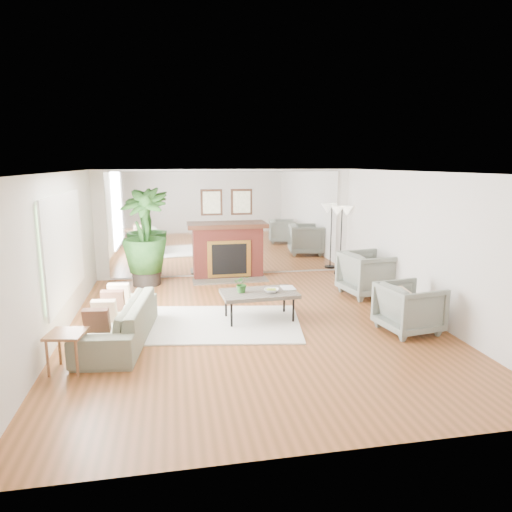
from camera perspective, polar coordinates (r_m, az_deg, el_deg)
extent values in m
plane|color=brown|center=(7.68, -0.39, -8.56)|extent=(7.00, 7.00, 0.00)
cube|color=silver|center=(7.44, -23.72, -0.22)|extent=(0.02, 7.00, 2.50)
cube|color=silver|center=(8.40, 20.12, 1.30)|extent=(0.02, 7.00, 2.50)
cube|color=silver|center=(10.76, -3.69, 4.10)|extent=(6.00, 0.02, 2.50)
cube|color=silver|center=(10.74, -3.68, 4.08)|extent=(5.40, 0.04, 2.40)
cube|color=#B2E09E|center=(7.79, -22.92, 1.09)|extent=(0.04, 2.40, 1.50)
cube|color=maroon|center=(10.65, -3.51, 0.49)|extent=(1.60, 0.40, 1.20)
cube|color=gold|center=(10.47, -3.36, -0.37)|extent=(1.00, 0.04, 0.85)
cube|color=black|center=(10.45, -3.35, -0.40)|extent=(0.80, 0.04, 0.70)
cube|color=#5F574B|center=(10.45, -3.23, -3.03)|extent=(1.70, 0.55, 0.03)
cube|color=#402314|center=(10.53, -3.54, 3.78)|extent=(1.85, 0.46, 0.10)
cube|color=#331E13|center=(10.61, -5.58, 6.68)|extent=(0.50, 0.04, 0.60)
cube|color=#331E13|center=(10.69, -1.81, 6.77)|extent=(0.50, 0.04, 0.60)
cube|color=silver|center=(7.71, -4.19, -8.42)|extent=(2.82, 2.22, 0.03)
cube|color=#5F574B|center=(7.74, 0.39, -4.72)|extent=(1.30, 0.80, 0.06)
cylinder|color=black|center=(7.46, -3.07, -7.40)|extent=(0.04, 0.04, 0.44)
cylinder|color=black|center=(7.71, 4.69, -6.79)|extent=(0.04, 0.04, 0.44)
cylinder|color=black|center=(7.95, -3.77, -6.19)|extent=(0.04, 0.04, 0.44)
cylinder|color=black|center=(8.19, 3.54, -5.67)|extent=(0.04, 0.04, 0.44)
imported|color=gray|center=(7.21, -16.86, -7.81)|extent=(1.10, 2.24, 0.63)
imported|color=gray|center=(9.50, 13.83, -2.15)|extent=(1.11, 1.09, 0.89)
imported|color=gray|center=(7.66, 18.61, -6.15)|extent=(0.98, 0.96, 0.79)
cube|color=#99673D|center=(6.39, -22.64, -8.97)|extent=(0.53, 0.53, 0.04)
cylinder|color=#99673D|center=(6.39, -24.62, -11.57)|extent=(0.04, 0.04, 0.49)
cylinder|color=#99673D|center=(6.26, -21.50, -11.82)|extent=(0.04, 0.04, 0.49)
cylinder|color=#99673D|center=(6.70, -23.36, -10.40)|extent=(0.04, 0.04, 0.49)
cylinder|color=#99673D|center=(6.57, -20.38, -10.60)|extent=(0.04, 0.04, 0.49)
cylinder|color=black|center=(10.35, -13.52, -2.33)|extent=(0.61, 0.61, 0.43)
imported|color=#326B27|center=(10.16, -13.78, 3.05)|extent=(1.24, 1.24, 1.79)
cylinder|color=black|center=(11.25, 10.42, -2.11)|extent=(0.28, 0.28, 0.04)
cylinder|color=black|center=(11.10, 10.57, 1.76)|extent=(0.03, 0.03, 1.58)
cone|color=#EDE5C8|center=(10.96, 10.13, 5.57)|extent=(0.30, 0.30, 0.22)
cone|color=#EDE5C8|center=(11.04, 11.29, 5.57)|extent=(0.30, 0.30, 0.22)
imported|color=#326B27|center=(7.66, -1.76, -3.50)|extent=(0.29, 0.25, 0.30)
imported|color=#99673D|center=(7.70, 1.93, -4.33)|extent=(0.31, 0.31, 0.06)
imported|color=#99673D|center=(7.90, 3.25, -4.07)|extent=(0.22, 0.30, 0.02)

